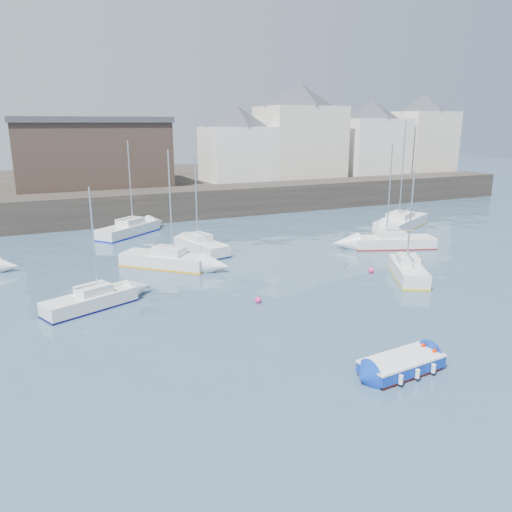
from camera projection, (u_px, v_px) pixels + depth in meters
name	position (u px, v px, depth m)	size (l,w,h in m)	color
water	(369.00, 353.00, 21.96)	(220.00, 220.00, 0.00)	#2D4760
quay_wall	(165.00, 204.00, 52.31)	(90.00, 5.00, 3.00)	#28231E
land_strip	(131.00, 186.00, 68.14)	(90.00, 32.00, 2.80)	#28231E
bldg_east_a	(300.00, 130.00, 64.59)	(13.36, 13.36, 11.80)	beige
bldg_east_b	(371.00, 137.00, 68.82)	(11.88, 11.88, 9.95)	white
bldg_east_c	(422.00, 133.00, 72.30)	(11.14, 11.14, 10.95)	beige
bldg_east_d	(237.00, 143.00, 60.91)	(11.14, 11.14, 8.95)	white
warehouse	(92.00, 152.00, 55.59)	(16.40, 10.40, 7.60)	#3D2D26
blue_dinghy	(401.00, 364.00, 20.13)	(3.69, 2.04, 0.68)	maroon
sailboat_a	(91.00, 300.00, 27.09)	(5.32, 3.44, 6.61)	white
sailboat_b	(165.00, 260.00, 34.89)	(5.95, 5.77, 8.09)	white
sailboat_c	(408.00, 270.00, 32.39)	(4.01, 5.39, 6.89)	white
sailboat_d	(393.00, 242.00, 40.27)	(6.78, 4.19, 8.25)	white
sailboat_f	(201.00, 246.00, 38.93)	(3.06, 5.86, 7.28)	white
sailboat_g	(401.00, 222.00, 47.80)	(8.13, 6.02, 9.99)	white
sailboat_h	(129.00, 229.00, 44.74)	(6.35, 5.61, 8.31)	white
buoy_near	(258.00, 303.00, 28.07)	(0.36, 0.36, 0.36)	#FE2576
buoy_mid	(371.00, 273.00, 33.64)	(0.40, 0.40, 0.40)	#FE2576
buoy_far	(193.00, 272.00, 33.92)	(0.39, 0.39, 0.39)	#FE2576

